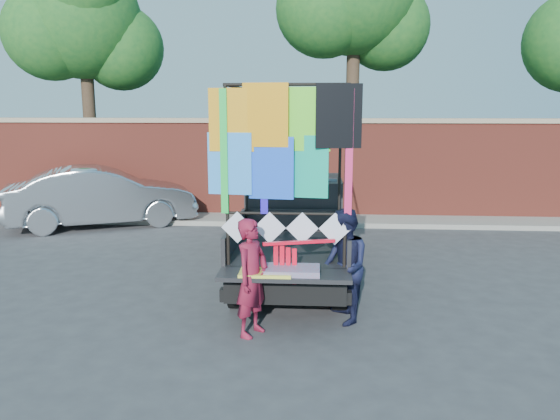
# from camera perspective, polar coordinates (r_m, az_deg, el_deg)

# --- Properties ---
(ground) EXTENTS (90.00, 90.00, 0.00)m
(ground) POSITION_cam_1_polar(r_m,az_deg,el_deg) (7.86, 3.40, -10.99)
(ground) COLOR #38383A
(ground) RESTS_ON ground
(brick_wall) EXTENTS (30.00, 0.45, 2.61)m
(brick_wall) POSITION_cam_1_polar(r_m,az_deg,el_deg) (14.39, 3.69, 4.44)
(brick_wall) COLOR #993A2C
(brick_wall) RESTS_ON ground
(curb) EXTENTS (30.00, 1.20, 0.12)m
(curb) POSITION_cam_1_polar(r_m,az_deg,el_deg) (13.90, 3.62, -1.07)
(curb) COLOR gray
(curb) RESTS_ON ground
(tree_left) EXTENTS (4.20, 3.30, 7.05)m
(tree_left) POSITION_cam_1_polar(r_m,az_deg,el_deg) (16.88, -19.87, 17.69)
(tree_left) COLOR #38281C
(tree_left) RESTS_ON ground
(tree_mid) EXTENTS (4.20, 3.30, 7.73)m
(tree_mid) POSITION_cam_1_polar(r_m,az_deg,el_deg) (15.70, 7.91, 20.92)
(tree_mid) COLOR #38281C
(tree_mid) RESTS_ON ground
(pickup_truck) EXTENTS (2.03, 5.10, 3.21)m
(pickup_truck) POSITION_cam_1_polar(r_m,az_deg,el_deg) (9.83, 1.43, -1.58)
(pickup_truck) COLOR black
(pickup_truck) RESTS_ON ground
(sedan) EXTENTS (4.71, 3.22, 1.47)m
(sedan) POSITION_cam_1_polar(r_m,az_deg,el_deg) (14.09, -18.09, 1.36)
(sedan) COLOR #B4B7BC
(sedan) RESTS_ON ground
(woman) EXTENTS (0.57, 0.66, 1.53)m
(woman) POSITION_cam_1_polar(r_m,az_deg,el_deg) (7.02, -2.96, -7.06)
(woman) COLOR maroon
(woman) RESTS_ON ground
(man) EXTENTS (0.76, 0.88, 1.58)m
(man) POSITION_cam_1_polar(r_m,az_deg,el_deg) (7.46, 6.67, -5.85)
(man) COLOR #141834
(man) RESTS_ON ground
(streamer_bundle) EXTENTS (0.94, 0.30, 0.66)m
(streamer_bundle) POSITION_cam_1_polar(r_m,az_deg,el_deg) (7.15, 1.16, -4.91)
(streamer_bundle) COLOR #FF0D27
(streamer_bundle) RESTS_ON ground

